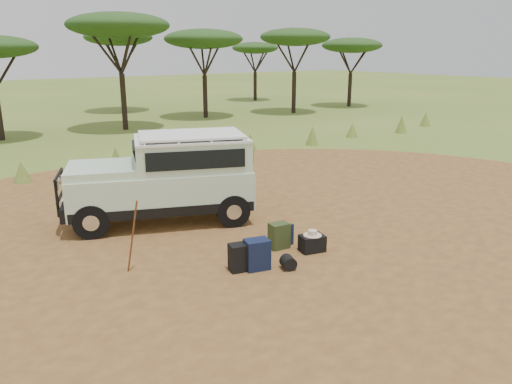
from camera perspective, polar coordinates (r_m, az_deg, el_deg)
ground at (r=10.82m, az=1.63°, el=-6.57°), size 140.00×140.00×0.00m
dirt_clearing at (r=10.81m, az=1.63°, el=-6.55°), size 23.00×23.00×0.01m
grass_fringe at (r=18.08m, az=-15.21°, el=3.47°), size 36.60×1.60×0.90m
acacia_treeline at (r=28.53m, az=-23.25°, el=16.22°), size 46.70×13.20×6.26m
safari_vehicle at (r=12.43m, az=-10.13°, el=1.33°), size 4.79×3.32×2.19m
walking_staff at (r=9.81m, az=-13.94°, el=-5.00°), size 0.27×0.18×1.43m
backpack_black at (r=9.73m, az=-1.86°, el=-7.48°), size 0.46×0.38×0.55m
backpack_navy at (r=9.78m, az=0.11°, el=-7.15°), size 0.54×0.44×0.61m
backpack_olive at (r=10.79m, az=2.66°, el=-5.02°), size 0.45×0.35×0.57m
duffel_navy at (r=10.95m, az=3.06°, el=-4.97°), size 0.49×0.43×0.47m
hard_case at (r=10.72m, az=6.44°, el=-5.85°), size 0.58×0.47×0.36m
stuff_sack at (r=9.86m, az=3.71°, el=-8.05°), size 0.35×0.35×0.28m
safari_hat at (r=10.64m, az=6.47°, el=-4.74°), size 0.39×0.39×0.11m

